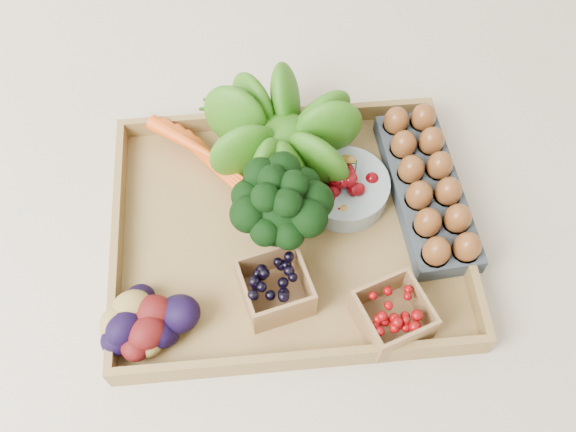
{
  "coord_description": "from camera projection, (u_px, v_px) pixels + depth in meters",
  "views": [
    {
      "loc": [
        -0.05,
        -0.5,
        0.91
      ],
      "look_at": [
        0.0,
        0.0,
        0.06
      ],
      "focal_mm": 40.0,
      "sensor_mm": 36.0,
      "label": 1
    }
  ],
  "objects": [
    {
      "name": "ground",
      "position": [
        288.0,
        235.0,
        1.04
      ],
      "size": [
        4.0,
        4.0,
        0.0
      ],
      "primitive_type": "plane",
      "color": "beige",
      "rests_on": "ground"
    },
    {
      "name": "punnet_raspberry",
      "position": [
        393.0,
        315.0,
        0.92
      ],
      "size": [
        0.12,
        0.12,
        0.06
      ],
      "primitive_type": "cube",
      "rotation": [
        0.0,
        0.0,
        0.34
      ],
      "color": "#6D0406",
      "rests_on": "tray"
    },
    {
      "name": "broccoli",
      "position": [
        280.0,
        220.0,
        0.97
      ],
      "size": [
        0.15,
        0.15,
        0.12
      ],
      "primitive_type": null,
      "color": "black",
      "rests_on": "tray"
    },
    {
      "name": "egg_carton",
      "position": [
        426.0,
        191.0,
        1.05
      ],
      "size": [
        0.12,
        0.31,
        0.04
      ],
      "primitive_type": "cube",
      "rotation": [
        0.0,
        0.0,
        0.06
      ],
      "color": "#363E44",
      "rests_on": "tray"
    },
    {
      "name": "lettuce",
      "position": [
        282.0,
        133.0,
        1.02
      ],
      "size": [
        0.17,
        0.17,
        0.17
      ],
      "primitive_type": "sphere",
      "color": "#13520C",
      "rests_on": "tray"
    },
    {
      "name": "potatoes",
      "position": [
        139.0,
        319.0,
        0.91
      ],
      "size": [
        0.15,
        0.15,
        0.09
      ],
      "primitive_type": null,
      "color": "#440A0B",
      "rests_on": "tray"
    },
    {
      "name": "tray",
      "position": [
        288.0,
        233.0,
        1.04
      ],
      "size": [
        0.55,
        0.45,
        0.01
      ],
      "primitive_type": "cube",
      "color": "olive",
      "rests_on": "ground"
    },
    {
      "name": "cherry_bowl",
      "position": [
        344.0,
        189.0,
        1.05
      ],
      "size": [
        0.15,
        0.15,
        0.04
      ],
      "primitive_type": "cylinder",
      "color": "#8C9EA5",
      "rests_on": "tray"
    },
    {
      "name": "carrots",
      "position": [
        211.0,
        160.0,
        1.07
      ],
      "size": [
        0.19,
        0.13,
        0.04
      ],
      "primitive_type": null,
      "color": "#ED5212",
      "rests_on": "tray"
    },
    {
      "name": "punnet_blackberry",
      "position": [
        275.0,
        287.0,
        0.94
      ],
      "size": [
        0.12,
        0.12,
        0.07
      ],
      "primitive_type": "cube",
      "rotation": [
        0.0,
        0.0,
        0.24
      ],
      "color": "black",
      "rests_on": "tray"
    }
  ]
}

